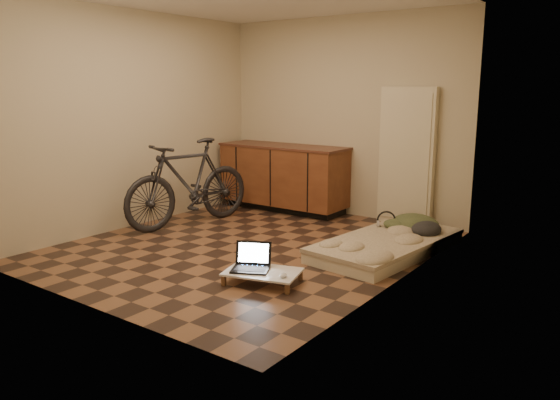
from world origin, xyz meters
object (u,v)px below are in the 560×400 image
Objects in this scene: futon at (387,245)px; laptop at (251,263)px; lap_desk at (263,272)px; bicycle at (188,178)px.

futon is 1.60m from laptop.
lap_desk is at bearing -23.59° from laptop.
bicycle is at bearing 123.08° from laptop.
bicycle is 0.97× the size of futon.
futon is (2.50, 0.38, -0.51)m from bicycle.
bicycle reaches higher than futon.
lap_desk is 0.14m from laptop.
futon is 1.55m from lap_desk.
bicycle is 2.33m from lap_desk.
bicycle reaches higher than lap_desk.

